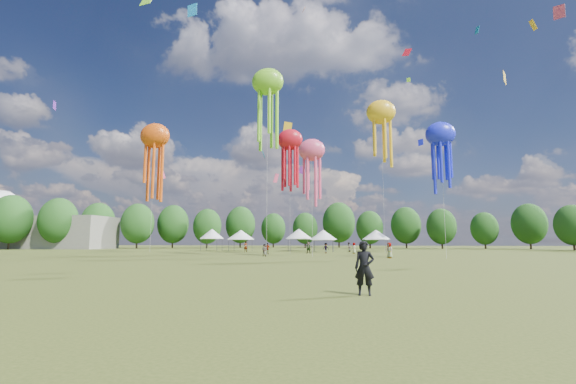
# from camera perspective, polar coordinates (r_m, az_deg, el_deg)

# --- Properties ---
(ground) EXTENTS (300.00, 300.00, 0.00)m
(ground) POSITION_cam_1_polar(r_m,az_deg,el_deg) (18.01, -13.32, -13.21)
(ground) COLOR #384416
(ground) RESTS_ON ground
(observer_main) EXTENTS (0.74, 0.52, 1.94)m
(observer_main) POSITION_cam_1_polar(r_m,az_deg,el_deg) (14.50, 11.21, -10.91)
(observer_main) COLOR black
(observer_main) RESTS_ON ground
(spectator_near) EXTENTS (0.90, 0.81, 1.54)m
(spectator_near) POSITION_cam_1_polar(r_m,az_deg,el_deg) (49.77, -3.53, -8.56)
(spectator_near) COLOR gray
(spectator_near) RESTS_ON ground
(spectators_far) EXTENTS (23.23, 25.90, 1.92)m
(spectators_far) POSITION_cam_1_polar(r_m,az_deg,el_deg) (61.11, 4.70, -8.20)
(spectators_far) COLOR gray
(spectators_far) RESTS_ON ground
(festival_tents) EXTENTS (37.42, 11.34, 4.40)m
(festival_tents) POSITION_cam_1_polar(r_m,az_deg,el_deg) (74.79, 0.16, -6.27)
(festival_tents) COLOR #47474C
(festival_tents) RESTS_ON ground
(show_kites) EXTENTS (47.56, 25.98, 26.89)m
(show_kites) POSITION_cam_1_polar(r_m,az_deg,el_deg) (61.32, -0.78, 8.21)
(show_kites) COLOR red
(show_kites) RESTS_ON ground
(small_kites) EXTENTS (66.71, 57.93, 38.94)m
(small_kites) POSITION_cam_1_polar(r_m,az_deg,el_deg) (63.69, 1.44, 19.04)
(small_kites) COLOR red
(small_kites) RESTS_ON ground
(treeline) EXTENTS (201.57, 95.24, 13.43)m
(treeline) POSITION_cam_1_polar(r_m,az_deg,el_deg) (80.01, 0.80, -3.93)
(treeline) COLOR #38281C
(treeline) RESTS_ON ground
(hangar) EXTENTS (40.00, 12.00, 8.00)m
(hangar) POSITION_cam_1_polar(r_m,az_deg,el_deg) (118.46, -33.40, -5.05)
(hangar) COLOR gray
(hangar) RESTS_ON ground
(radome) EXTENTS (9.00, 9.00, 16.00)m
(radome) POSITION_cam_1_polar(r_m,az_deg,el_deg) (134.02, -36.65, -2.36)
(radome) COLOR white
(radome) RESTS_ON ground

